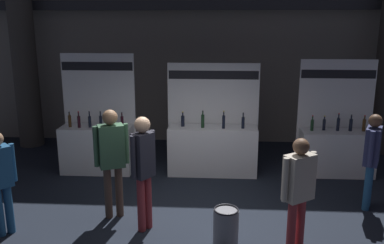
# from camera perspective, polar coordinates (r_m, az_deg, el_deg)

# --- Properties ---
(ground_plane) EXTENTS (26.53, 26.53, 0.00)m
(ground_plane) POSITION_cam_1_polar(r_m,az_deg,el_deg) (6.92, 0.04, -13.64)
(ground_plane) COLOR black
(hall_colonnade) EXTENTS (13.27, 1.23, 6.57)m
(hall_colonnade) POSITION_cam_1_polar(r_m,az_deg,el_deg) (10.81, 1.59, 14.16)
(hall_colonnade) COLOR gray
(hall_colonnade) RESTS_ON ground_plane
(exhibitor_booth_0) EXTENTS (1.59, 0.66, 2.55)m
(exhibitor_booth_0) POSITION_cam_1_polar(r_m,az_deg,el_deg) (9.08, -13.10, -2.93)
(exhibitor_booth_0) COLOR white
(exhibitor_booth_0) RESTS_ON ground_plane
(exhibitor_booth_1) EXTENTS (1.97, 0.66, 2.35)m
(exhibitor_booth_1) POSITION_cam_1_polar(r_m,az_deg,el_deg) (8.76, 2.89, -3.31)
(exhibitor_booth_1) COLOR white
(exhibitor_booth_1) RESTS_ON ground_plane
(exhibitor_booth_2) EXTENTS (1.60, 0.66, 2.43)m
(exhibitor_booth_2) POSITION_cam_1_polar(r_m,az_deg,el_deg) (9.23, 19.55, -3.31)
(exhibitor_booth_2) COLOR white
(exhibitor_booth_2) RESTS_ON ground_plane
(trash_bin) EXTENTS (0.37, 0.37, 0.58)m
(trash_bin) POSITION_cam_1_polar(r_m,az_deg,el_deg) (6.12, 4.77, -14.51)
(trash_bin) COLOR slate
(trash_bin) RESTS_ON ground_plane
(visitor_0) EXTENTS (0.41, 0.41, 1.64)m
(visitor_0) POSITION_cam_1_polar(r_m,az_deg,el_deg) (6.76, -25.37, -6.76)
(visitor_0) COLOR navy
(visitor_0) RESTS_ON ground_plane
(visitor_1) EXTENTS (0.53, 0.40, 1.84)m
(visitor_1) POSITION_cam_1_polar(r_m,az_deg,el_deg) (6.74, -11.21, -4.30)
(visitor_1) COLOR #47382D
(visitor_1) RESTS_ON ground_plane
(visitor_2) EXTENTS (0.39, 0.55, 1.69)m
(visitor_2) POSITION_cam_1_polar(r_m,az_deg,el_deg) (7.62, 23.93, -3.98)
(visitor_2) COLOR navy
(visitor_2) RESTS_ON ground_plane
(visitor_7) EXTENTS (0.50, 0.43, 1.69)m
(visitor_7) POSITION_cam_1_polar(r_m,az_deg,el_deg) (5.81, 14.72, -8.66)
(visitor_7) COLOR maroon
(visitor_7) RESTS_ON ground_plane
(visitor_8) EXTENTS (0.36, 0.41, 1.83)m
(visitor_8) POSITION_cam_1_polar(r_m,az_deg,el_deg) (6.27, -6.84, -5.94)
(visitor_8) COLOR maroon
(visitor_8) RESTS_ON ground_plane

